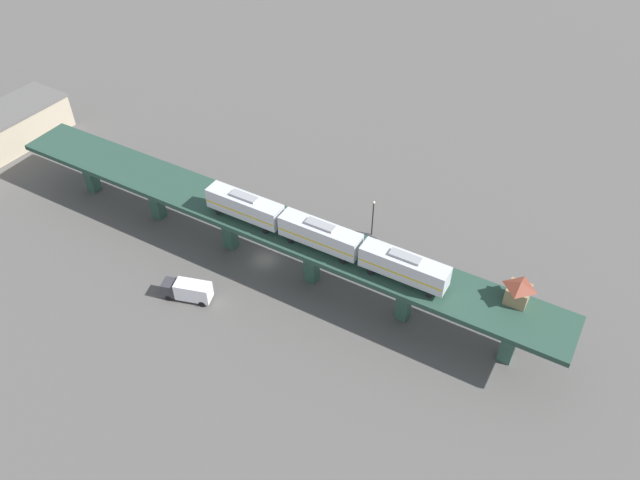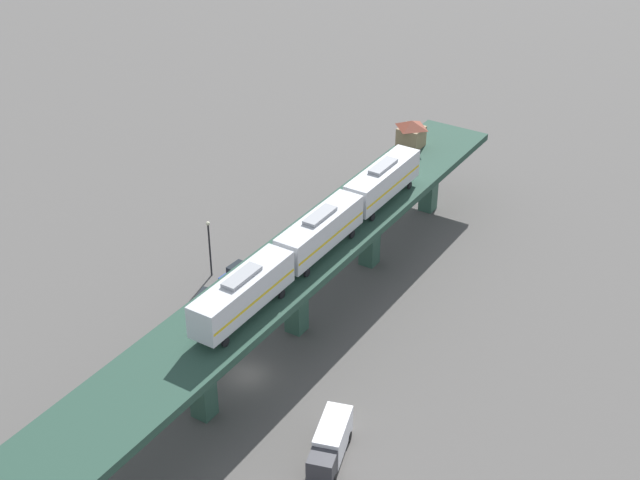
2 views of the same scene
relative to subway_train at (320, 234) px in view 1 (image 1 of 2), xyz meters
name	(u,v)px [view 1 (image 1 of 2)]	position (x,y,z in m)	size (l,w,h in m)	color
ground_plane	(265,260)	(2.72, 10.50, -11.11)	(400.00, 400.00, 0.00)	#514F4C
elevated_viaduct	(263,225)	(2.70, 10.30, -3.78)	(19.76, 92.33, 8.57)	#244135
subway_train	(320,234)	(0.00, 0.00, 0.00)	(7.41, 37.26, 4.45)	silver
signal_hut	(519,291)	(0.45, -27.03, -0.74)	(3.60, 3.60, 3.40)	#8C7251
street_car_green	(295,223)	(11.57, 9.31, -10.18)	(3.18, 4.75, 1.89)	#1E6638
street_car_blue	(368,243)	(11.67, -3.36, -10.18)	(2.58, 4.66, 1.89)	#233D93
street_car_black	(333,232)	(12.02, 2.77, -10.18)	(2.35, 4.58, 1.89)	black
delivery_truck	(188,290)	(-8.99, 17.11, -9.35)	(3.46, 7.48, 3.20)	#333338
street_lamp	(373,215)	(14.85, -2.97, -7.01)	(0.44, 0.44, 6.94)	black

